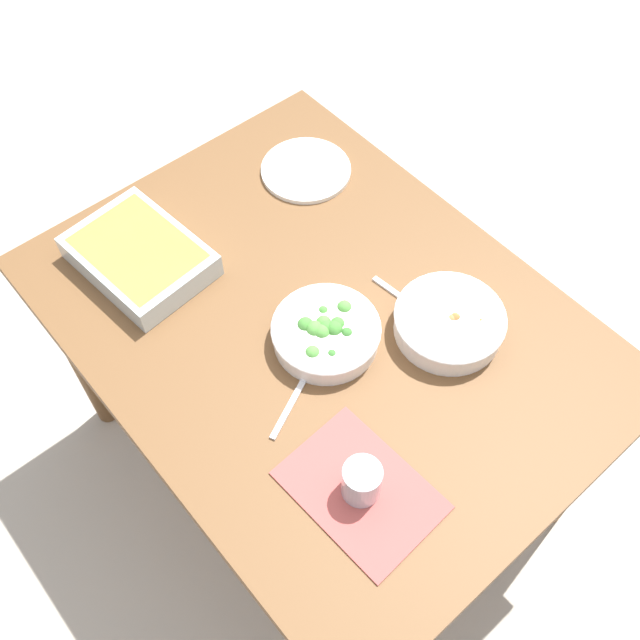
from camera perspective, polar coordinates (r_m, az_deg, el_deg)
ground_plane at (r=2.21m, az=0.00°, el=-10.86°), size 6.00×6.00×0.00m
dining_table at (r=1.63m, az=0.00°, el=-1.78°), size 1.20×0.90×0.74m
placemat at (r=1.38m, az=3.15°, el=-12.97°), size 0.29×0.21×0.00m
stew_bowl at (r=1.54m, az=9.94°, el=-0.15°), size 0.23×0.23×0.06m
broccoli_bowl at (r=1.51m, az=0.45°, el=-0.95°), size 0.23×0.23×0.07m
baking_dish at (r=1.67m, az=-13.78°, el=4.88°), size 0.32×0.25×0.06m
drink_cup at (r=1.35m, az=3.22°, el=-12.41°), size 0.07×0.07×0.08m
side_plate at (r=1.84m, az=-1.09°, el=11.50°), size 0.22×0.22×0.01m
spoon_by_stew at (r=1.59m, az=7.30°, el=1.07°), size 0.18×0.04×0.01m
spoon_by_broccoli at (r=1.47m, az=-1.72°, el=-5.49°), size 0.09×0.17×0.01m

